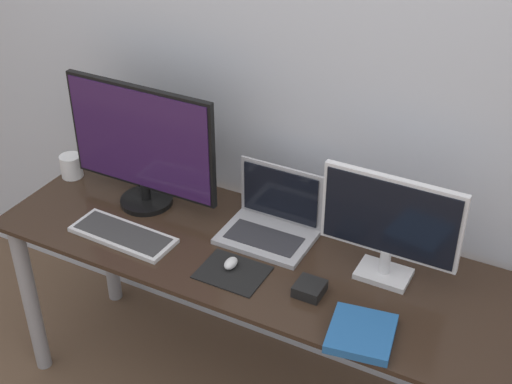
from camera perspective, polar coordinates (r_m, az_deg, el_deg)
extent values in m
cube|color=silver|center=(2.51, 3.69, 9.15)|extent=(7.00, 0.05, 2.50)
cube|color=#332319|center=(2.48, -0.34, -4.91)|extent=(1.86, 0.61, 0.02)
cylinder|color=#99999E|center=(3.00, -17.61, -8.15)|extent=(0.06, 0.06, 0.73)
cylinder|color=#99999E|center=(3.27, -11.81, -3.35)|extent=(0.06, 0.06, 0.73)
cylinder|color=#99999E|center=(2.73, 19.08, -13.27)|extent=(0.06, 0.06, 0.73)
cylinder|color=black|center=(2.75, -8.74, -0.67)|extent=(0.20, 0.20, 0.02)
cylinder|color=black|center=(2.73, -8.81, 0.06)|extent=(0.04, 0.04, 0.06)
cube|color=black|center=(2.62, -9.16, 4.26)|extent=(0.61, 0.02, 0.41)
cube|color=#331947|center=(2.61, -9.33, 4.14)|extent=(0.59, 0.01, 0.39)
cube|color=silver|center=(2.40, 10.16, -6.46)|extent=(0.17, 0.12, 0.02)
cylinder|color=silver|center=(2.36, 10.29, -5.44)|extent=(0.04, 0.04, 0.09)
cube|color=silver|center=(2.27, 10.75, -1.93)|extent=(0.45, 0.02, 0.28)
cube|color=black|center=(2.26, 10.64, -2.10)|extent=(0.43, 0.01, 0.26)
cube|color=#ADADB2|center=(2.52, 0.81, -3.67)|extent=(0.32, 0.23, 0.02)
cube|color=#2D2D33|center=(2.50, 0.64, -3.68)|extent=(0.26, 0.12, 0.00)
cube|color=#ADADB2|center=(2.54, 2.05, -0.10)|extent=(0.32, 0.01, 0.22)
cube|color=black|center=(2.53, 1.95, -0.21)|extent=(0.29, 0.01, 0.19)
cube|color=silver|center=(2.58, -10.60, -3.41)|extent=(0.39, 0.16, 0.02)
cube|color=#383838|center=(2.57, -10.62, -3.24)|extent=(0.36, 0.13, 0.00)
cube|color=black|center=(2.38, -1.83, -6.47)|extent=(0.22, 0.18, 0.00)
ellipsoid|color=silver|center=(2.39, -2.03, -5.72)|extent=(0.04, 0.06, 0.03)
cube|color=#235B9E|center=(2.17, 8.42, -11.13)|extent=(0.22, 0.23, 0.03)
cube|color=white|center=(2.17, 8.42, -11.13)|extent=(0.21, 0.22, 0.02)
cylinder|color=white|center=(2.96, -14.56, 2.02)|extent=(0.09, 0.09, 0.09)
cube|color=black|center=(2.29, 4.31, -7.71)|extent=(0.09, 0.09, 0.04)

